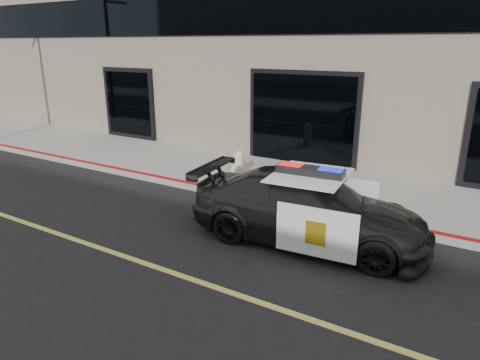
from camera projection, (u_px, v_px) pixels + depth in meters
The scene contains 4 objects.
ground at pixel (184, 277), 6.91m from camera, with size 120.00×120.00×0.00m, color black.
sidewalk_n at pixel (309, 185), 11.17m from camera, with size 60.00×3.50×0.15m, color gray.
police_car at pixel (308, 208), 8.01m from camera, with size 2.55×4.76×1.46m.
fire_hydrant at pixel (239, 166), 11.27m from camera, with size 0.36×0.50×0.79m.
Camera 1 is at (3.93, -4.76, 3.61)m, focal length 32.00 mm.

